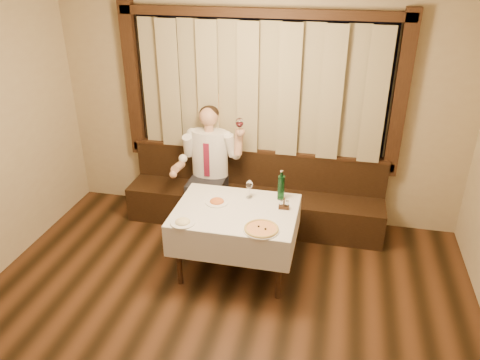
% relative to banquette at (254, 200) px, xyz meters
% --- Properties ---
extents(room, '(5.01, 6.01, 2.81)m').
position_rel_banquette_xyz_m(room, '(-0.00, -1.75, 1.19)').
color(room, black).
rests_on(room, ground).
extents(banquette, '(3.20, 0.61, 0.94)m').
position_rel_banquette_xyz_m(banquette, '(0.00, 0.00, 0.00)').
color(banquette, black).
rests_on(banquette, ground).
extents(dining_table, '(1.27, 0.97, 0.76)m').
position_rel_banquette_xyz_m(dining_table, '(0.00, -1.02, 0.34)').
color(dining_table, black).
rests_on(dining_table, ground).
extents(pizza, '(0.35, 0.35, 0.04)m').
position_rel_banquette_xyz_m(pizza, '(0.33, -1.36, 0.46)').
color(pizza, white).
rests_on(pizza, dining_table).
extents(pasta_red, '(0.25, 0.25, 0.08)m').
position_rel_banquette_xyz_m(pasta_red, '(-0.23, -0.93, 0.48)').
color(pasta_red, white).
rests_on(pasta_red, dining_table).
extents(pasta_cream, '(0.24, 0.24, 0.08)m').
position_rel_banquette_xyz_m(pasta_cream, '(-0.45, -1.40, 0.48)').
color(pasta_cream, white).
rests_on(pasta_cream, dining_table).
extents(green_bottle, '(0.07, 0.07, 0.34)m').
position_rel_banquette_xyz_m(green_bottle, '(0.42, -0.70, 0.59)').
color(green_bottle, '#0E411A').
rests_on(green_bottle, dining_table).
extents(table_wine_glass, '(0.08, 0.08, 0.21)m').
position_rel_banquette_xyz_m(table_wine_glass, '(0.09, -0.75, 0.60)').
color(table_wine_glass, white).
rests_on(table_wine_glass, dining_table).
extents(cruet_caddy, '(0.11, 0.06, 0.12)m').
position_rel_banquette_xyz_m(cruet_caddy, '(0.48, -0.90, 0.49)').
color(cruet_caddy, black).
rests_on(cruet_caddy, dining_table).
extents(seated_man, '(0.85, 0.64, 1.51)m').
position_rel_banquette_xyz_m(seated_man, '(-0.56, -0.09, 0.55)').
color(seated_man, black).
rests_on(seated_man, ground).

